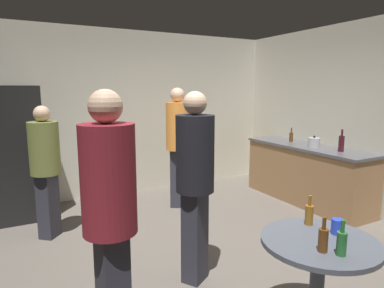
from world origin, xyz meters
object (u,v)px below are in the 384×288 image
(kettle, at_px, (314,142))
(refrigerator, at_px, (15,154))
(beer_bottle_brown, at_px, (323,239))
(person_in_black_shirt, at_px, (195,173))
(person_in_orange_shirt, at_px, (178,138))
(wine_bottle_on_counter, at_px, (341,143))
(foreground_table, at_px, (319,254))
(person_in_olive_shirt, at_px, (45,162))
(beer_bottle_green, at_px, (342,242))
(beer_bottle_on_counter, at_px, (291,137))
(person_in_maroon_shirt, at_px, (110,207))
(plastic_cup_blue, at_px, (337,227))
(beer_bottle_amber, at_px, (309,214))

(kettle, bearing_deg, refrigerator, 158.84)
(beer_bottle_brown, distance_m, person_in_black_shirt, 1.22)
(person_in_orange_shirt, bearing_deg, wine_bottle_on_counter, 84.54)
(foreground_table, height_order, person_in_black_shirt, person_in_black_shirt)
(person_in_olive_shirt, bearing_deg, beer_bottle_green, -22.87)
(beer_bottle_on_counter, bearing_deg, foreground_table, -130.85)
(beer_bottle_on_counter, relative_size, person_in_maroon_shirt, 0.13)
(wine_bottle_on_counter, bearing_deg, person_in_orange_shirt, 144.73)
(beer_bottle_green, distance_m, person_in_black_shirt, 1.32)
(person_in_orange_shirt, bearing_deg, beer_bottle_brown, 21.88)
(wine_bottle_on_counter, height_order, person_in_orange_shirt, person_in_orange_shirt)
(beer_bottle_brown, bearing_deg, person_in_olive_shirt, 116.54)
(beer_bottle_green, height_order, plastic_cup_blue, beer_bottle_green)
(person_in_orange_shirt, bearing_deg, plastic_cup_blue, 27.49)
(beer_bottle_on_counter, height_order, foreground_table, beer_bottle_on_counter)
(plastic_cup_blue, bearing_deg, refrigerator, 119.83)
(wine_bottle_on_counter, bearing_deg, beer_bottle_green, -141.46)
(wine_bottle_on_counter, distance_m, beer_bottle_green, 2.86)
(plastic_cup_blue, xyz_separation_m, person_in_maroon_shirt, (-1.49, 0.49, 0.25))
(beer_bottle_brown, relative_size, person_in_orange_shirt, 0.13)
(person_in_olive_shirt, bearing_deg, person_in_orange_shirt, 47.19)
(kettle, xyz_separation_m, person_in_olive_shirt, (-3.63, 0.68, -0.06))
(beer_bottle_brown, xyz_separation_m, plastic_cup_blue, (0.30, 0.14, -0.03))
(beer_bottle_brown, bearing_deg, person_in_black_shirt, 104.28)
(kettle, distance_m, beer_bottle_green, 3.10)
(beer_bottle_on_counter, xyz_separation_m, person_in_maroon_shirt, (-3.50, -2.03, 0.05))
(kettle, relative_size, person_in_orange_shirt, 0.14)
(person_in_black_shirt, bearing_deg, beer_bottle_brown, -18.36)
(plastic_cup_blue, bearing_deg, beer_bottle_on_counter, 51.47)
(refrigerator, relative_size, person_in_maroon_shirt, 1.02)
(beer_bottle_amber, relative_size, beer_bottle_green, 1.00)
(kettle, bearing_deg, person_in_olive_shirt, 169.42)
(beer_bottle_on_counter, height_order, plastic_cup_blue, beer_bottle_on_counter)
(kettle, relative_size, beer_bottle_on_counter, 1.06)
(person_in_black_shirt, bearing_deg, beer_bottle_on_counter, 87.23)
(wine_bottle_on_counter, bearing_deg, beer_bottle_on_counter, 88.82)
(beer_bottle_amber, xyz_separation_m, person_in_maroon_shirt, (-1.45, 0.28, 0.22))
(wine_bottle_on_counter, distance_m, person_in_orange_shirt, 2.29)
(beer_bottle_on_counter, bearing_deg, person_in_maroon_shirt, -149.88)
(refrigerator, distance_m, beer_bottle_green, 4.13)
(wine_bottle_on_counter, height_order, person_in_black_shirt, person_in_black_shirt)
(beer_bottle_brown, xyz_separation_m, person_in_maroon_shirt, (-1.19, 0.63, 0.22))
(kettle, height_order, person_in_black_shirt, person_in_black_shirt)
(person_in_orange_shirt, bearing_deg, beer_bottle_green, 23.26)
(person_in_maroon_shirt, bearing_deg, beer_bottle_on_counter, 25.05)
(refrigerator, bearing_deg, beer_bottle_green, -64.61)
(refrigerator, bearing_deg, person_in_black_shirt, -60.37)
(refrigerator, distance_m, wine_bottle_on_counter, 4.45)
(plastic_cup_blue, relative_size, person_in_orange_shirt, 0.06)
(beer_bottle_brown, bearing_deg, beer_bottle_green, -53.79)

